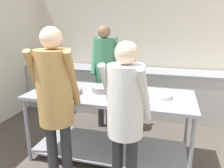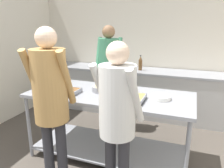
{
  "view_description": "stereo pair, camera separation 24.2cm",
  "coord_description": "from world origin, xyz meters",
  "px_view_note": "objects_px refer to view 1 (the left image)",
  "views": [
    {
      "loc": [
        0.78,
        -1.13,
        1.79
      ],
      "look_at": [
        0.04,
        1.54,
        1.01
      ],
      "focal_mm": 35.0,
      "sensor_mm": 36.0,
      "label": 1
    },
    {
      "loc": [
        1.01,
        -1.05,
        1.79
      ],
      "look_at": [
        0.04,
        1.54,
        1.01
      ],
      "focal_mm": 35.0,
      "sensor_mm": 36.0,
      "label": 2
    }
  ],
  "objects_px": {
    "cook_behind_counter": "(104,66)",
    "plate_stack": "(161,96)",
    "sauce_pan": "(102,89)",
    "guest_serving_right": "(125,108)",
    "serving_tray_vegetables": "(63,92)",
    "water_bottle": "(134,63)",
    "serving_tray_roast": "(131,98)",
    "guest_serving_left": "(55,96)"
  },
  "relations": [
    {
      "from": "sauce_pan",
      "to": "cook_behind_counter",
      "type": "height_order",
      "value": "cook_behind_counter"
    },
    {
      "from": "guest_serving_right",
      "to": "cook_behind_counter",
      "type": "height_order",
      "value": "cook_behind_counter"
    },
    {
      "from": "sauce_pan",
      "to": "cook_behind_counter",
      "type": "distance_m",
      "value": 0.83
    },
    {
      "from": "serving_tray_vegetables",
      "to": "sauce_pan",
      "type": "height_order",
      "value": "sauce_pan"
    },
    {
      "from": "plate_stack",
      "to": "water_bottle",
      "type": "relative_size",
      "value": 0.88
    },
    {
      "from": "guest_serving_left",
      "to": "sauce_pan",
      "type": "bearing_deg",
      "value": 74.37
    },
    {
      "from": "serving_tray_vegetables",
      "to": "plate_stack",
      "type": "relative_size",
      "value": 1.64
    },
    {
      "from": "serving_tray_roast",
      "to": "guest_serving_right",
      "type": "height_order",
      "value": "guest_serving_right"
    },
    {
      "from": "sauce_pan",
      "to": "guest_serving_right",
      "type": "height_order",
      "value": "guest_serving_right"
    },
    {
      "from": "plate_stack",
      "to": "cook_behind_counter",
      "type": "height_order",
      "value": "cook_behind_counter"
    },
    {
      "from": "guest_serving_right",
      "to": "sauce_pan",
      "type": "bearing_deg",
      "value": 122.19
    },
    {
      "from": "serving_tray_roast",
      "to": "cook_behind_counter",
      "type": "bearing_deg",
      "value": 122.48
    },
    {
      "from": "serving_tray_vegetables",
      "to": "water_bottle",
      "type": "relative_size",
      "value": 1.44
    },
    {
      "from": "sauce_pan",
      "to": "guest_serving_left",
      "type": "bearing_deg",
      "value": -105.63
    },
    {
      "from": "serving_tray_vegetables",
      "to": "water_bottle",
      "type": "bearing_deg",
      "value": 70.91
    },
    {
      "from": "guest_serving_left",
      "to": "serving_tray_vegetables",
      "type": "bearing_deg",
      "value": 111.67
    },
    {
      "from": "serving_tray_roast",
      "to": "water_bottle",
      "type": "distance_m",
      "value": 1.73
    },
    {
      "from": "cook_behind_counter",
      "to": "plate_stack",
      "type": "bearing_deg",
      "value": -40.33
    },
    {
      "from": "plate_stack",
      "to": "guest_serving_right",
      "type": "bearing_deg",
      "value": -112.77
    },
    {
      "from": "serving_tray_roast",
      "to": "plate_stack",
      "type": "bearing_deg",
      "value": 25.73
    },
    {
      "from": "sauce_pan",
      "to": "guest_serving_right",
      "type": "relative_size",
      "value": 0.25
    },
    {
      "from": "serving_tray_roast",
      "to": "sauce_pan",
      "type": "bearing_deg",
      "value": 153.58
    },
    {
      "from": "plate_stack",
      "to": "guest_serving_right",
      "type": "distance_m",
      "value": 0.77
    },
    {
      "from": "guest_serving_left",
      "to": "cook_behind_counter",
      "type": "xyz_separation_m",
      "value": [
        0.01,
        1.6,
        0.0
      ]
    },
    {
      "from": "guest_serving_left",
      "to": "water_bottle",
      "type": "distance_m",
      "value": 2.33
    },
    {
      "from": "guest_serving_right",
      "to": "cook_behind_counter",
      "type": "bearing_deg",
      "value": 114.02
    },
    {
      "from": "serving_tray_vegetables",
      "to": "plate_stack",
      "type": "xyz_separation_m",
      "value": [
        1.21,
        0.2,
        -0.0
      ]
    },
    {
      "from": "sauce_pan",
      "to": "cook_behind_counter",
      "type": "relative_size",
      "value": 0.23
    },
    {
      "from": "serving_tray_roast",
      "to": "guest_serving_right",
      "type": "xyz_separation_m",
      "value": [
        0.05,
        -0.54,
        0.08
      ]
    },
    {
      "from": "serving_tray_vegetables",
      "to": "guest_serving_left",
      "type": "xyz_separation_m",
      "value": [
        0.22,
        -0.56,
        0.16
      ]
    },
    {
      "from": "plate_stack",
      "to": "water_bottle",
      "type": "distance_m",
      "value": 1.66
    },
    {
      "from": "plate_stack",
      "to": "water_bottle",
      "type": "height_order",
      "value": "water_bottle"
    },
    {
      "from": "serving_tray_vegetables",
      "to": "water_bottle",
      "type": "xyz_separation_m",
      "value": [
        0.6,
        1.75,
        0.11
      ]
    },
    {
      "from": "sauce_pan",
      "to": "serving_tray_roast",
      "type": "bearing_deg",
      "value": -26.42
    },
    {
      "from": "serving_tray_vegetables",
      "to": "cook_behind_counter",
      "type": "height_order",
      "value": "cook_behind_counter"
    },
    {
      "from": "guest_serving_left",
      "to": "plate_stack",
      "type": "bearing_deg",
      "value": 37.45
    },
    {
      "from": "serving_tray_vegetables",
      "to": "sauce_pan",
      "type": "xyz_separation_m",
      "value": [
        0.45,
        0.25,
        0.01
      ]
    },
    {
      "from": "guest_serving_right",
      "to": "serving_tray_roast",
      "type": "bearing_deg",
      "value": 95.23
    },
    {
      "from": "sauce_pan",
      "to": "serving_tray_roast",
      "type": "xyz_separation_m",
      "value": [
        0.42,
        -0.21,
        -0.01
      ]
    },
    {
      "from": "serving_tray_roast",
      "to": "plate_stack",
      "type": "relative_size",
      "value": 1.48
    },
    {
      "from": "serving_tray_vegetables",
      "to": "plate_stack",
      "type": "bearing_deg",
      "value": 9.53
    },
    {
      "from": "water_bottle",
      "to": "guest_serving_right",
      "type": "bearing_deg",
      "value": -82.07
    }
  ]
}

